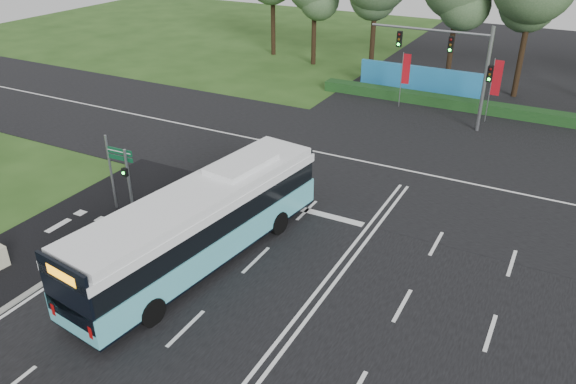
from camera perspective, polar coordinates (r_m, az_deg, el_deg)
The scene contains 13 objects.
ground at distance 23.44m, azimuth 3.75°, elevation -9.13°, with size 120.00×120.00×0.00m, color #264717.
road_main at distance 23.43m, azimuth 3.76°, elevation -9.09°, with size 20.00×120.00×0.04m, color black.
road_cross at distance 33.28m, azimuth 12.41°, elevation 2.04°, with size 120.00×14.00×0.05m, color black.
bike_path at distance 28.23m, azimuth -22.85°, elevation -4.49°, with size 5.00×18.00×0.06m, color black.
kerb_strip at distance 26.57m, azimuth -19.47°, elevation -5.83°, with size 0.25×18.00×0.12m, color gray.
city_bus at distance 23.91m, azimuth -8.77°, elevation -3.18°, with size 4.40×13.35×3.76m.
pedestrian_signal at distance 28.23m, azimuth -15.94°, elevation 1.14°, with size 0.30×0.42×3.54m.
street_sign at distance 28.69m, azimuth -17.17°, elevation 2.68°, with size 1.56×0.14×4.00m.
banner_flag_left at distance 43.29m, azimuth 11.79°, elevation 11.85°, with size 0.61×0.09×4.16m.
banner_flag_mid at distance 41.66m, azimuth 20.29°, elevation 10.48°, with size 0.67×0.10×4.54m.
traffic_light_gantry at distance 39.59m, azimuth 17.05°, elevation 12.71°, with size 8.41×0.28×7.00m.
hedge at distance 44.57m, azimuth 17.18°, elevation 8.51°, with size 22.00×1.20×0.80m, color #133615.
blue_hoarding at distance 47.53m, azimuth 13.21°, elevation 11.04°, with size 10.00×0.30×2.20m, color #2177B5.
Camera 1 is at (7.48, -17.30, 13.94)m, focal length 35.00 mm.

